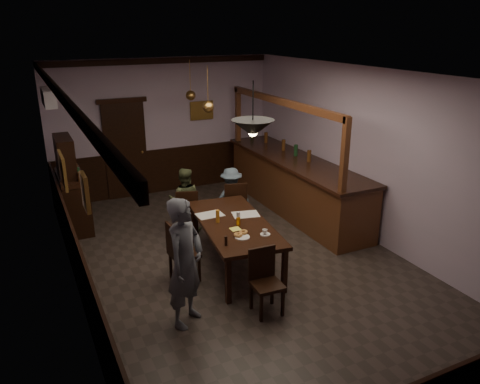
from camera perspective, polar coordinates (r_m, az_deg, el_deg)
room at (r=7.05m, az=0.31°, el=1.93°), size 5.01×8.01×3.01m
dining_table at (r=7.34m, az=-0.73°, el=-4.12°), size 1.26×2.31×0.75m
chair_far_left at (r=8.44m, az=-6.43°, el=-2.34°), size 0.50×0.50×0.91m
chair_far_right at (r=8.64m, az=-0.60°, el=-1.48°), size 0.52×0.52×0.96m
chair_near at (r=6.32m, az=3.04°, el=-10.38°), size 0.41×0.41×0.90m
chair_side at (r=7.02m, az=-7.42°, el=-7.07°), size 0.43×0.43×0.93m
person_standing at (r=5.94m, az=-6.69°, el=-8.56°), size 0.74×0.71×1.71m
person_seated_left at (r=8.65m, az=-6.76°, el=-0.99°), size 0.73×0.67×1.22m
person_seated_right at (r=8.88m, az=-1.08°, el=-0.58°), size 0.77×0.49×1.14m
newspaper_left at (r=7.58m, az=-3.69°, el=-2.79°), size 0.43×0.31×0.01m
newspaper_right at (r=7.58m, az=0.69°, el=-2.76°), size 0.48×0.39×0.01m
napkin at (r=7.06m, az=-0.57°, el=-4.53°), size 0.17×0.17×0.00m
saucer at (r=6.89m, az=3.09°, el=-5.18°), size 0.15×0.15×0.01m
coffee_cup at (r=6.87m, az=3.03°, el=-4.87°), size 0.09×0.09×0.07m
pastry_plate at (r=6.79m, az=0.27°, el=-5.51°), size 0.22×0.22×0.01m
pastry_ring_a at (r=6.80m, az=-0.23°, el=-5.23°), size 0.13×0.13×0.04m
pastry_ring_b at (r=6.89m, az=0.42°, el=-4.89°), size 0.13×0.13×0.04m
soda_can at (r=7.17m, az=-0.21°, el=-3.63°), size 0.07×0.07×0.12m
beer_glass at (r=7.27m, az=-2.74°, el=-2.97°), size 0.06×0.06×0.20m
water_glass at (r=7.32m, az=-0.21°, el=-2.99°), size 0.06×0.06×0.15m
pepper_mill at (r=6.54m, az=-1.72°, el=-5.98°), size 0.04×0.04×0.14m
sideboard at (r=9.30m, az=-19.83°, el=0.03°), size 0.47×1.33×1.75m
bar_counter at (r=9.61m, az=6.73°, el=1.05°), size 0.97×4.18×2.34m
door_back at (r=10.51m, az=-13.76°, el=4.86°), size 0.90×0.06×2.10m
ac_unit at (r=9.02m, az=-22.31°, el=10.65°), size 0.20×0.85×0.30m
picture_left_small at (r=4.70m, az=-18.35°, el=-0.03°), size 0.04×0.28×0.36m
picture_left_large at (r=7.12m, az=-20.80°, el=2.48°), size 0.04×0.62×0.48m
picture_back at (r=10.86m, az=-4.69°, el=9.88°), size 0.55×0.04×0.42m
pendant_iron at (r=6.09m, az=1.57°, el=7.78°), size 0.56×0.56×0.71m
pendant_brass_mid at (r=8.30m, az=-3.90°, el=10.30°), size 0.20×0.20×0.81m
pendant_brass_far at (r=9.69m, az=-6.04°, el=11.62°), size 0.20×0.20×0.81m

